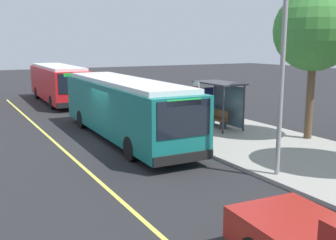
# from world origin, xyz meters

# --- Properties ---
(ground_plane) EXTENTS (120.00, 120.00, 0.00)m
(ground_plane) POSITION_xyz_m (0.00, 0.00, 0.00)
(ground_plane) COLOR #232326
(sidewalk_curb) EXTENTS (44.00, 6.40, 0.15)m
(sidewalk_curb) POSITION_xyz_m (0.00, 6.00, 0.07)
(sidewalk_curb) COLOR gray
(sidewalk_curb) RESTS_ON ground_plane
(lane_stripe_center) EXTENTS (36.00, 0.14, 0.01)m
(lane_stripe_center) POSITION_xyz_m (0.00, -2.20, 0.00)
(lane_stripe_center) COLOR #E0D64C
(lane_stripe_center) RESTS_ON ground_plane
(transit_bus_main) EXTENTS (11.92, 2.85, 2.95)m
(transit_bus_main) POSITION_xyz_m (-0.13, 1.01, 1.62)
(transit_bus_main) COLOR #146B66
(transit_bus_main) RESTS_ON ground_plane
(transit_bus_second) EXTENTS (10.78, 2.91, 2.95)m
(transit_bus_second) POSITION_xyz_m (-14.36, 1.27, 1.62)
(transit_bus_second) COLOR red
(transit_bus_second) RESTS_ON ground_plane
(bus_shelter) EXTENTS (2.90, 1.60, 2.48)m
(bus_shelter) POSITION_xyz_m (0.33, 6.37, 1.92)
(bus_shelter) COLOR #333338
(bus_shelter) RESTS_ON sidewalk_curb
(waiting_bench) EXTENTS (1.60, 0.48, 0.95)m
(waiting_bench) POSITION_xyz_m (0.24, 6.28, 0.63)
(waiting_bench) COLOR brown
(waiting_bench) RESTS_ON sidewalk_curb
(route_sign_post) EXTENTS (0.44, 0.08, 2.80)m
(route_sign_post) POSITION_xyz_m (2.54, 3.47, 1.96)
(route_sign_post) COLOR #333338
(route_sign_post) RESTS_ON sidewalk_curb
(street_tree_upstreet) EXTENTS (3.75, 3.75, 6.96)m
(street_tree_upstreet) POSITION_xyz_m (4.56, 8.57, 5.21)
(street_tree_upstreet) COLOR brown
(street_tree_upstreet) RESTS_ON sidewalk_curb
(utility_pole) EXTENTS (0.16, 0.16, 6.40)m
(utility_pole) POSITION_xyz_m (7.93, 3.35, 3.35)
(utility_pole) COLOR gray
(utility_pole) RESTS_ON sidewalk_curb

